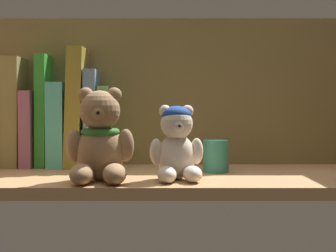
{
  "coord_description": "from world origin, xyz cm",
  "views": [
    {
      "loc": [
        -0.77,
        -88.5,
        14.33
      ],
      "look_at": [
        -1.11,
        0.0,
        10.89
      ],
      "focal_mm": 51.62,
      "sensor_mm": 36.0,
      "label": 1
    }
  ],
  "objects_px": {
    "book_4": "(47,111)",
    "book_5": "(62,125)",
    "book_2": "(18,112)",
    "book_8": "(108,127)",
    "pillar_candle": "(218,156)",
    "book_7": "(95,118)",
    "book_1": "(2,112)",
    "book_6": "(80,108)",
    "book_3": "(34,129)",
    "teddy_bear_larger": "(102,141)",
    "teddy_bear_smaller": "(179,144)"
  },
  "relations": [
    {
      "from": "teddy_bear_larger",
      "to": "teddy_bear_smaller",
      "type": "height_order",
      "value": "teddy_bear_larger"
    },
    {
      "from": "book_7",
      "to": "book_8",
      "type": "height_order",
      "value": "book_7"
    },
    {
      "from": "book_2",
      "to": "book_5",
      "type": "height_order",
      "value": "book_2"
    },
    {
      "from": "teddy_bear_smaller",
      "to": "book_1",
      "type": "bearing_deg",
      "value": 151.74
    },
    {
      "from": "book_3",
      "to": "book_8",
      "type": "distance_m",
      "value": 0.16
    },
    {
      "from": "book_8",
      "to": "pillar_candle",
      "type": "xyz_separation_m",
      "value": [
        0.22,
        -0.1,
        -0.05
      ]
    },
    {
      "from": "book_3",
      "to": "book_2",
      "type": "bearing_deg",
      "value": 180.0
    },
    {
      "from": "book_8",
      "to": "book_2",
      "type": "bearing_deg",
      "value": 180.0
    },
    {
      "from": "book_8",
      "to": "book_4",
      "type": "bearing_deg",
      "value": 180.0
    },
    {
      "from": "book_1",
      "to": "book_7",
      "type": "bearing_deg",
      "value": 0.0
    },
    {
      "from": "book_4",
      "to": "book_3",
      "type": "bearing_deg",
      "value": 180.0
    },
    {
      "from": "book_8",
      "to": "teddy_bear_larger",
      "type": "xyz_separation_m",
      "value": [
        0.02,
        -0.21,
        -0.02
      ]
    },
    {
      "from": "book_4",
      "to": "book_2",
      "type": "bearing_deg",
      "value": 180.0
    },
    {
      "from": "book_3",
      "to": "book_7",
      "type": "relative_size",
      "value": 0.78
    },
    {
      "from": "teddy_bear_smaller",
      "to": "pillar_candle",
      "type": "xyz_separation_m",
      "value": [
        0.08,
        0.1,
        -0.03
      ]
    },
    {
      "from": "book_4",
      "to": "book_7",
      "type": "xyz_separation_m",
      "value": [
        0.1,
        0.0,
        -0.02
      ]
    },
    {
      "from": "book_5",
      "to": "book_7",
      "type": "height_order",
      "value": "book_7"
    },
    {
      "from": "book_6",
      "to": "teddy_bear_larger",
      "type": "height_order",
      "value": "book_6"
    },
    {
      "from": "book_1",
      "to": "book_3",
      "type": "relative_size",
      "value": 1.44
    },
    {
      "from": "book_8",
      "to": "teddy_bear_larger",
      "type": "distance_m",
      "value": 0.21
    },
    {
      "from": "book_5",
      "to": "book_7",
      "type": "bearing_deg",
      "value": 0.0
    },
    {
      "from": "pillar_candle",
      "to": "book_6",
      "type": "bearing_deg",
      "value": 160.15
    },
    {
      "from": "book_1",
      "to": "book_8",
      "type": "xyz_separation_m",
      "value": [
        0.22,
        0.0,
        -0.03
      ]
    },
    {
      "from": "pillar_candle",
      "to": "book_4",
      "type": "bearing_deg",
      "value": 163.86
    },
    {
      "from": "book_2",
      "to": "pillar_candle",
      "type": "xyz_separation_m",
      "value": [
        0.41,
        -0.1,
        -0.08
      ]
    },
    {
      "from": "book_4",
      "to": "book_5",
      "type": "bearing_deg",
      "value": 0.0
    },
    {
      "from": "book_1",
      "to": "book_6",
      "type": "relative_size",
      "value": 0.92
    },
    {
      "from": "book_5",
      "to": "book_8",
      "type": "bearing_deg",
      "value": 0.0
    },
    {
      "from": "pillar_candle",
      "to": "teddy_bear_smaller",
      "type": "bearing_deg",
      "value": -127.94
    },
    {
      "from": "book_4",
      "to": "teddy_bear_larger",
      "type": "relative_size",
      "value": 1.48
    },
    {
      "from": "book_2",
      "to": "book_6",
      "type": "height_order",
      "value": "book_6"
    },
    {
      "from": "teddy_bear_larger",
      "to": "pillar_candle",
      "type": "bearing_deg",
      "value": 28.64
    },
    {
      "from": "book_3",
      "to": "book_4",
      "type": "distance_m",
      "value": 0.05
    },
    {
      "from": "book_6",
      "to": "book_8",
      "type": "relative_size",
      "value": 1.48
    },
    {
      "from": "book_6",
      "to": "teddy_bear_larger",
      "type": "bearing_deg",
      "value": -70.4
    },
    {
      "from": "book_2",
      "to": "teddy_bear_smaller",
      "type": "distance_m",
      "value": 0.39
    },
    {
      "from": "teddy_bear_larger",
      "to": "book_4",
      "type": "bearing_deg",
      "value": 124.32
    },
    {
      "from": "teddy_bear_larger",
      "to": "pillar_candle",
      "type": "relative_size",
      "value": 2.55
    },
    {
      "from": "book_5",
      "to": "teddy_bear_smaller",
      "type": "height_order",
      "value": "book_5"
    },
    {
      "from": "book_6",
      "to": "pillar_candle",
      "type": "bearing_deg",
      "value": -19.85
    },
    {
      "from": "book_2",
      "to": "book_8",
      "type": "height_order",
      "value": "book_2"
    },
    {
      "from": "book_1",
      "to": "book_7",
      "type": "relative_size",
      "value": 1.13
    },
    {
      "from": "pillar_candle",
      "to": "book_8",
      "type": "bearing_deg",
      "value": 155.4
    },
    {
      "from": "book_1",
      "to": "teddy_bear_larger",
      "type": "relative_size",
      "value": 1.44
    },
    {
      "from": "book_7",
      "to": "pillar_candle",
      "type": "relative_size",
      "value": 3.25
    },
    {
      "from": "book_4",
      "to": "pillar_candle",
      "type": "bearing_deg",
      "value": -16.14
    },
    {
      "from": "book_6",
      "to": "book_8",
      "type": "distance_m",
      "value": 0.07
    },
    {
      "from": "book_5",
      "to": "pillar_candle",
      "type": "bearing_deg",
      "value": -17.68
    },
    {
      "from": "book_3",
      "to": "book_6",
      "type": "distance_m",
      "value": 0.11
    },
    {
      "from": "book_2",
      "to": "book_8",
      "type": "distance_m",
      "value": 0.19
    }
  ]
}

